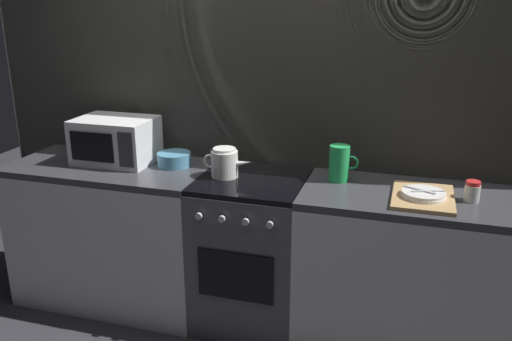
# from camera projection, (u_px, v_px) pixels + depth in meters

# --- Properties ---
(ground_plane) EXTENTS (8.00, 8.00, 0.00)m
(ground_plane) POSITION_uv_depth(u_px,v_px,m) (252.00, 318.00, 3.28)
(ground_plane) COLOR #2D2D33
(back_wall) EXTENTS (3.60, 0.05, 2.40)m
(back_wall) POSITION_uv_depth(u_px,v_px,m) (268.00, 114.00, 3.19)
(back_wall) COLOR #B2AD9E
(back_wall) RESTS_ON ground_plane
(counter_left) EXTENTS (1.20, 0.60, 0.90)m
(counter_left) POSITION_uv_depth(u_px,v_px,m) (116.00, 233.00, 3.38)
(counter_left) COLOR silver
(counter_left) RESTS_ON ground_plane
(stove_unit) EXTENTS (0.60, 0.63, 0.90)m
(stove_unit) POSITION_uv_depth(u_px,v_px,m) (252.00, 251.00, 3.14)
(stove_unit) COLOR #4C4C51
(stove_unit) RESTS_ON ground_plane
(counter_right) EXTENTS (1.20, 0.60, 0.90)m
(counter_right) POSITION_uv_depth(u_px,v_px,m) (412.00, 273.00, 2.89)
(counter_right) COLOR silver
(counter_right) RESTS_ON ground_plane
(microwave) EXTENTS (0.46, 0.35, 0.27)m
(microwave) POSITION_uv_depth(u_px,v_px,m) (116.00, 140.00, 3.26)
(microwave) COLOR white
(microwave) RESTS_ON counter_left
(kettle) EXTENTS (0.28, 0.15, 0.17)m
(kettle) POSITION_uv_depth(u_px,v_px,m) (225.00, 163.00, 3.00)
(kettle) COLOR white
(kettle) RESTS_ON stove_unit
(mixing_bowl) EXTENTS (0.20, 0.20, 0.08)m
(mixing_bowl) POSITION_uv_depth(u_px,v_px,m) (174.00, 159.00, 3.21)
(mixing_bowl) COLOR teal
(mixing_bowl) RESTS_ON counter_left
(pitcher) EXTENTS (0.16, 0.11, 0.20)m
(pitcher) POSITION_uv_depth(u_px,v_px,m) (340.00, 163.00, 2.93)
(pitcher) COLOR green
(pitcher) RESTS_ON counter_right
(dish_pile) EXTENTS (0.30, 0.40, 0.06)m
(dish_pile) POSITION_uv_depth(u_px,v_px,m) (423.00, 196.00, 2.69)
(dish_pile) COLOR tan
(dish_pile) RESTS_ON counter_right
(spice_jar) EXTENTS (0.08, 0.08, 0.10)m
(spice_jar) POSITION_uv_depth(u_px,v_px,m) (472.00, 191.00, 2.66)
(spice_jar) COLOR silver
(spice_jar) RESTS_ON counter_right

